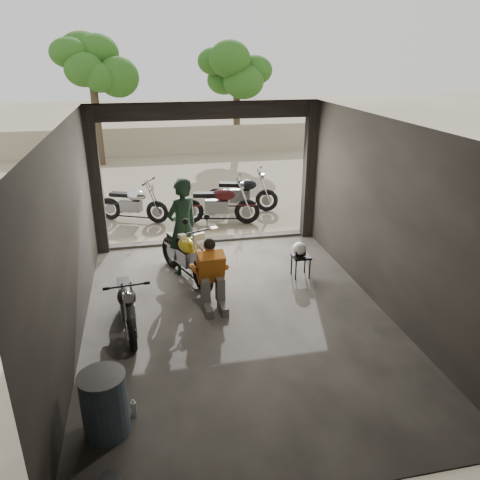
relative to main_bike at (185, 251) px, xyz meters
name	(u,v)px	position (x,y,z in m)	size (l,w,h in m)	color
ground	(238,318)	(0.69, -1.66, -0.60)	(80.00, 80.00, 0.00)	#7A6D56
garage	(231,236)	(0.69, -1.11, 0.68)	(7.00, 7.13, 3.20)	#2D2B28
boundary_wall	(174,140)	(0.69, 12.34, 0.00)	(18.00, 0.30, 1.20)	gray
tree_left	(90,58)	(-2.31, 10.84, 3.39)	(2.20, 2.20, 5.60)	#382B1E
tree_right	(237,68)	(3.49, 12.34, 2.96)	(2.20, 2.20, 5.00)	#382B1E
main_bike	(185,251)	(0.00, 0.00, 0.00)	(0.73, 1.79, 1.19)	beige
left_bike	(127,301)	(-1.09, -1.64, -0.09)	(0.62, 1.51, 1.02)	black
outside_bike_a	(132,201)	(-1.03, 3.67, -0.03)	(0.69, 1.68, 1.14)	black
outside_bike_b	(219,201)	(1.16, 3.03, 0.02)	(0.75, 1.83, 1.24)	#3F0F10
outside_bike_c	(242,190)	(1.95, 3.96, 0.00)	(0.73, 1.77, 1.20)	black
rider	(183,227)	(-0.01, 0.30, 0.38)	(0.71, 0.47, 1.96)	black
mechanic	(213,277)	(0.34, -1.24, 0.00)	(0.61, 0.82, 1.19)	#B25F17
stool	(301,259)	(2.22, -0.40, -0.20)	(0.34, 0.34, 0.47)	black
helmet	(299,249)	(2.18, -0.36, 0.01)	(0.28, 0.29, 0.26)	silver
oil_drum	(105,406)	(-1.31, -3.87, -0.19)	(0.52, 0.52, 0.81)	#3A4D62
sign_post	(339,160)	(4.40, 3.10, 0.92)	(0.75, 0.08, 2.26)	black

